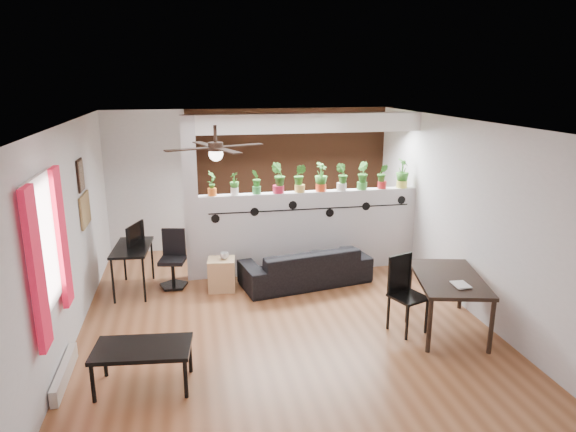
{
  "coord_description": "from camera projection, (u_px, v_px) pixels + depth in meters",
  "views": [
    {
      "loc": [
        -1.14,
        -6.41,
        3.14
      ],
      "look_at": [
        0.25,
        0.6,
        1.2
      ],
      "focal_mm": 32.0,
      "sensor_mm": 36.0,
      "label": 1
    }
  ],
  "objects": [
    {
      "name": "room_shell",
      "position": [
        278.0,
        222.0,
        6.77
      ],
      "size": [
        6.3,
        7.1,
        2.9
      ],
      "color": "brown",
      "rests_on": "ground"
    },
    {
      "name": "partition_wall",
      "position": [
        310.0,
        231.0,
        8.5
      ],
      "size": [
        3.6,
        0.18,
        1.35
      ],
      "primitive_type": "cube",
      "color": "#BCBCC1",
      "rests_on": "ground"
    },
    {
      "name": "ceiling_header",
      "position": [
        311.0,
        123.0,
        8.04
      ],
      "size": [
        3.6,
        0.18,
        0.3
      ],
      "primitive_type": "cube",
      "color": "white",
      "rests_on": "room_shell"
    },
    {
      "name": "pier_column",
      "position": [
        191.0,
        200.0,
        7.98
      ],
      "size": [
        0.22,
        0.2,
        2.6
      ],
      "primitive_type": "cube",
      "color": "#BCBCC1",
      "rests_on": "ground"
    },
    {
      "name": "brick_panel",
      "position": [
        292.0,
        178.0,
        9.73
      ],
      "size": [
        3.9,
        0.05,
        2.6
      ],
      "primitive_type": "cube",
      "color": "#9E522E",
      "rests_on": "ground"
    },
    {
      "name": "vine_decal",
      "position": [
        312.0,
        209.0,
        8.3
      ],
      "size": [
        3.31,
        0.01,
        0.3
      ],
      "color": "black",
      "rests_on": "partition_wall"
    },
    {
      "name": "window_assembly",
      "position": [
        46.0,
        247.0,
        5.1
      ],
      "size": [
        0.09,
        1.3,
        1.55
      ],
      "color": "white",
      "rests_on": "room_shell"
    },
    {
      "name": "baseboard_heater",
      "position": [
        64.0,
        373.0,
        5.47
      ],
      "size": [
        0.08,
        1.0,
        0.18
      ],
      "primitive_type": "cube",
      "color": "silver",
      "rests_on": "ground"
    },
    {
      "name": "corkboard",
      "position": [
        85.0,
        210.0,
        7.17
      ],
      "size": [
        0.03,
        0.6,
        0.45
      ],
      "primitive_type": "cube",
      "color": "olive",
      "rests_on": "room_shell"
    },
    {
      "name": "framed_art",
      "position": [
        81.0,
        175.0,
        6.99
      ],
      "size": [
        0.03,
        0.34,
        0.44
      ],
      "color": "#8C7259",
      "rests_on": "room_shell"
    },
    {
      "name": "ceiling_fan",
      "position": [
        216.0,
        150.0,
        6.07
      ],
      "size": [
        1.19,
        1.19,
        0.43
      ],
      "color": "black",
      "rests_on": "room_shell"
    },
    {
      "name": "potted_plant_0",
      "position": [
        212.0,
        183.0,
        7.97
      ],
      "size": [
        0.23,
        0.25,
        0.4
      ],
      "color": "orange",
      "rests_on": "partition_wall"
    },
    {
      "name": "potted_plant_1",
      "position": [
        234.0,
        183.0,
        8.04
      ],
      "size": [
        0.22,
        0.22,
        0.36
      ],
      "color": "white",
      "rests_on": "partition_wall"
    },
    {
      "name": "potted_plant_2",
      "position": [
        257.0,
        181.0,
        8.11
      ],
      "size": [
        0.19,
        0.22,
        0.39
      ],
      "color": "green",
      "rests_on": "partition_wall"
    },
    {
      "name": "potted_plant_3",
      "position": [
        278.0,
        177.0,
        8.16
      ],
      "size": [
        0.31,
        0.27,
        0.49
      ],
      "color": "#B61D39",
      "rests_on": "partition_wall"
    },
    {
      "name": "potted_plant_4",
      "position": [
        300.0,
        177.0,
        8.23
      ],
      "size": [
        0.3,
        0.28,
        0.45
      ],
      "color": "gold",
      "rests_on": "partition_wall"
    },
    {
      "name": "potted_plant_5",
      "position": [
        321.0,
        176.0,
        8.29
      ],
      "size": [
        0.31,
        0.31,
        0.47
      ],
      "color": "#EC441B",
      "rests_on": "partition_wall"
    },
    {
      "name": "potted_plant_6",
      "position": [
        342.0,
        176.0,
        8.36
      ],
      "size": [
        0.29,
        0.28,
        0.44
      ],
      "color": "silver",
      "rests_on": "partition_wall"
    },
    {
      "name": "potted_plant_7",
      "position": [
        362.0,
        175.0,
        8.43
      ],
      "size": [
        0.21,
        0.25,
        0.46
      ],
      "color": "green",
      "rests_on": "partition_wall"
    },
    {
      "name": "potted_plant_8",
      "position": [
        382.0,
        176.0,
        8.5
      ],
      "size": [
        0.25,
        0.22,
        0.41
      ],
      "color": "red",
      "rests_on": "partition_wall"
    },
    {
      "name": "potted_plant_9",
      "position": [
        402.0,
        173.0,
        8.55
      ],
      "size": [
        0.31,
        0.33,
        0.49
      ],
      "color": "#E7E151",
      "rests_on": "partition_wall"
    },
    {
      "name": "sofa",
      "position": [
        305.0,
        266.0,
        8.03
      ],
      "size": [
        2.01,
        1.09,
        0.56
      ],
      "primitive_type": "imported",
      "rotation": [
        0.0,
        0.0,
        3.33
      ],
      "color": "black",
      "rests_on": "ground"
    },
    {
      "name": "cube_shelf",
      "position": [
        222.0,
        274.0,
        7.79
      ],
      "size": [
        0.44,
        0.4,
        0.49
      ],
      "primitive_type": "cube",
      "rotation": [
        0.0,
        0.0,
        -0.11
      ],
      "color": "tan",
      "rests_on": "ground"
    },
    {
      "name": "cup",
      "position": [
        224.0,
        256.0,
        7.72
      ],
      "size": [
        0.14,
        0.14,
        0.1
      ],
      "primitive_type": "imported",
      "rotation": [
        0.0,
        0.0,
        -0.11
      ],
      "color": "gray",
      "rests_on": "cube_shelf"
    },
    {
      "name": "computer_desk",
      "position": [
        132.0,
        251.0,
        7.66
      ],
      "size": [
        0.58,
        1.01,
        0.71
      ],
      "color": "black",
      "rests_on": "ground"
    },
    {
      "name": "monitor",
      "position": [
        132.0,
        238.0,
        7.76
      ],
      "size": [
        0.3,
        0.16,
        0.17
      ],
      "primitive_type": "imported",
      "rotation": [
        0.0,
        0.0,
        1.2
      ],
      "color": "black",
      "rests_on": "computer_desk"
    },
    {
      "name": "office_chair",
      "position": [
        173.0,
        263.0,
        7.88
      ],
      "size": [
        0.46,
        0.46,
        0.88
      ],
      "color": "black",
      "rests_on": "ground"
    },
    {
      "name": "dining_table",
      "position": [
        449.0,
        282.0,
        6.48
      ],
      "size": [
        1.07,
        1.45,
        0.71
      ],
      "color": "black",
      "rests_on": "ground"
    },
    {
      "name": "book",
      "position": [
        454.0,
        285.0,
        6.16
      ],
      "size": [
        0.19,
        0.25,
        0.02
      ],
      "primitive_type": "imported",
      "rotation": [
        0.0,
        0.0,
        -0.03
      ],
      "color": "gray",
      "rests_on": "dining_table"
    },
    {
      "name": "folding_chair",
      "position": [
        404.0,
        286.0,
        6.49
      ],
      "size": [
        0.51,
        0.51,
        0.98
      ],
      "color": "black",
      "rests_on": "ground"
    },
    {
      "name": "coffee_table",
      "position": [
        142.0,
        351.0,
        5.29
      ],
      "size": [
        1.04,
        0.65,
        0.46
      ],
      "color": "black",
      "rests_on": "ground"
    }
  ]
}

